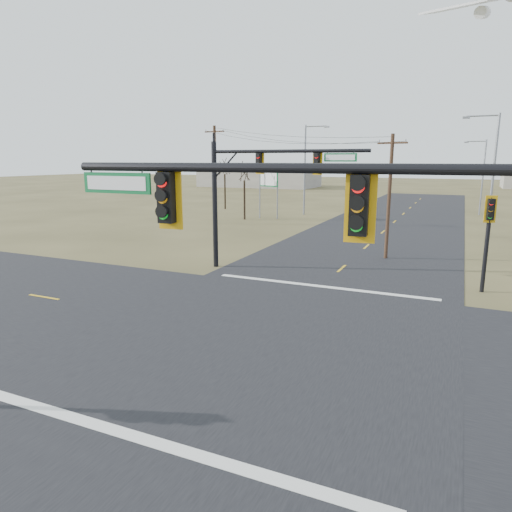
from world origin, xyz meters
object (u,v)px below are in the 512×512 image
Objects in this scene: utility_pole_far at (215,174)px; pedestal_signal_ne at (489,224)px; streetlight_b at (481,173)px; streetlight_c at (307,165)px; highway_sign at (269,184)px; streetlight_a at (491,169)px; bare_tree_a at (244,171)px; mast_arm_far at (256,179)px; mast_arm_near at (375,247)px; bare_tree_b at (225,166)px; utility_pole_near at (389,195)px.

pedestal_signal_ne is at bearing -34.03° from utility_pole_far.
streetlight_b is 0.84× the size of streetlight_c.
highway_sign is at bearing 119.36° from pedestal_signal_ne.
bare_tree_a is at bearing 170.56° from streetlight_a.
streetlight_b is at bearing 75.97° from mast_arm_far.
streetlight_c is at bearing 150.23° from streetlight_a.
streetlight_a is at bearing 4.88° from utility_pole_far.
mast_arm_near is 1.08× the size of mast_arm_far.
streetlight_b is 32.25m from bare_tree_b.
highway_sign is (-21.54, 23.12, 0.37)m from pedestal_signal_ne.
mast_arm_near is 54.32m from streetlight_b.
mast_arm_near is 1.15× the size of streetlight_b.
utility_pole_near reaches higher than mast_arm_near.
pedestal_signal_ne is (2.67, 17.37, -1.66)m from mast_arm_near.
mast_arm_near is 55.36m from bare_tree_b.
mast_arm_far is 23.58m from streetlight_a.
utility_pole_near is 0.83× the size of utility_pole_far.
utility_pole_far reaches higher than bare_tree_b.
utility_pole_near is (6.68, 6.92, -1.18)m from mast_arm_far.
bare_tree_a is at bearing -115.42° from highway_sign.
pedestal_signal_ne is 34.06m from streetlight_c.
streetlight_c is (-6.26, 28.82, 0.45)m from mast_arm_far.
highway_sign reaches higher than pedestal_signal_ne.
utility_pole_near is 22.94m from highway_sign.
streetlight_b is at bearing 11.87° from bare_tree_b.
utility_pole_near is at bearing 91.91° from mast_arm_near.
utility_pole_far is at bearing -105.81° from bare_tree_a.
streetlight_a is at bearing 13.42° from highway_sign.
utility_pole_near reaches higher than mast_arm_far.
mast_arm_near is 0.97× the size of streetlight_c.
utility_pole_near is (-5.80, 6.44, 0.84)m from pedestal_signal_ne.
bare_tree_b is at bearing 126.30° from mast_arm_far.
mast_arm_far is 1.32× the size of bare_tree_b.
bare_tree_a is (-2.16, -1.86, 1.52)m from highway_sign.
pedestal_signal_ne is at bearing -48.39° from streetlight_c.
mast_arm_near is at bearing -61.43° from bare_tree_a.
utility_pole_far reaches higher than streetlight_b.
streetlight_c reaches higher than utility_pole_far.
pedestal_signal_ne is 0.47× the size of streetlight_a.
streetlight_b reaches higher than bare_tree_a.
streetlight_c reaches higher than bare_tree_a.
bare_tree_a is at bearing 124.51° from pedestal_signal_ne.
utility_pole_near is 1.53× the size of highway_sign.
streetlight_c reaches higher than pedestal_signal_ne.
bare_tree_a is (-21.04, 38.63, 0.23)m from mast_arm_near.
mast_arm_far is 39.56m from streetlight_b.
streetlight_c is 8.66m from bare_tree_a.
highway_sign is 0.61× the size of streetlight_b.
mast_arm_near is at bearing -99.58° from streetlight_a.
bare_tree_b is (-25.15, 23.79, 1.42)m from utility_pole_near.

